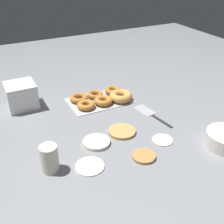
{
  "coord_description": "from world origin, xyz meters",
  "views": [
    {
      "loc": [
        0.47,
        0.91,
        0.68
      ],
      "look_at": [
        -0.03,
        -0.07,
        0.04
      ],
      "focal_mm": 45.0,
      "sensor_mm": 36.0,
      "label": 1
    }
  ],
  "objects_px": {
    "pancake_0": "(122,131)",
    "spatula": "(148,112)",
    "pancake_1": "(162,140)",
    "donut_tray": "(103,98)",
    "pancake_4": "(90,166)",
    "pancake_2": "(144,156)",
    "pancake_3": "(97,142)",
    "container_stack": "(21,96)",
    "paper_cup": "(49,159)"
  },
  "relations": [
    {
      "from": "pancake_0",
      "to": "spatula",
      "type": "bearing_deg",
      "value": -155.0
    },
    {
      "from": "pancake_4",
      "to": "pancake_2",
      "type": "bearing_deg",
      "value": 167.86
    },
    {
      "from": "pancake_1",
      "to": "donut_tray",
      "type": "distance_m",
      "value": 0.43
    },
    {
      "from": "pancake_3",
      "to": "paper_cup",
      "type": "distance_m",
      "value": 0.22
    },
    {
      "from": "pancake_1",
      "to": "pancake_4",
      "type": "bearing_deg",
      "value": 2.32
    },
    {
      "from": "pancake_4",
      "to": "pancake_3",
      "type": "bearing_deg",
      "value": -124.22
    },
    {
      "from": "pancake_3",
      "to": "pancake_2",
      "type": "bearing_deg",
      "value": 127.73
    },
    {
      "from": "pancake_2",
      "to": "container_stack",
      "type": "distance_m",
      "value": 0.69
    },
    {
      "from": "pancake_1",
      "to": "pancake_4",
      "type": "xyz_separation_m",
      "value": [
        0.33,
        0.01,
        -0.0
      ]
    },
    {
      "from": "pancake_1",
      "to": "pancake_2",
      "type": "height_order",
      "value": "pancake_2"
    },
    {
      "from": "pancake_4",
      "to": "spatula",
      "type": "xyz_separation_m",
      "value": [
        -0.4,
        -0.23,
        -0.0
      ]
    },
    {
      "from": "pancake_0",
      "to": "donut_tray",
      "type": "bearing_deg",
      "value": -99.9
    },
    {
      "from": "pancake_1",
      "to": "pancake_0",
      "type": "bearing_deg",
      "value": -45.99
    },
    {
      "from": "donut_tray",
      "to": "container_stack",
      "type": "bearing_deg",
      "value": -18.33
    },
    {
      "from": "pancake_3",
      "to": "paper_cup",
      "type": "xyz_separation_m",
      "value": [
        0.21,
        0.07,
        0.04
      ]
    },
    {
      "from": "pancake_2",
      "to": "pancake_3",
      "type": "distance_m",
      "value": 0.2
    },
    {
      "from": "container_stack",
      "to": "pancake_3",
      "type": "bearing_deg",
      "value": 114.23
    },
    {
      "from": "pancake_1",
      "to": "spatula",
      "type": "xyz_separation_m",
      "value": [
        -0.07,
        -0.21,
        -0.0
      ]
    },
    {
      "from": "pancake_3",
      "to": "spatula",
      "type": "bearing_deg",
      "value": -160.74
    },
    {
      "from": "spatula",
      "to": "pancake_0",
      "type": "bearing_deg",
      "value": 107.33
    },
    {
      "from": "pancake_0",
      "to": "spatula",
      "type": "xyz_separation_m",
      "value": [
        -0.19,
        -0.09,
        -0.0
      ]
    },
    {
      "from": "pancake_2",
      "to": "pancake_4",
      "type": "relative_size",
      "value": 0.84
    },
    {
      "from": "donut_tray",
      "to": "spatula",
      "type": "bearing_deg",
      "value": 124.09
    },
    {
      "from": "pancake_1",
      "to": "paper_cup",
      "type": "height_order",
      "value": "paper_cup"
    },
    {
      "from": "pancake_3",
      "to": "spatula",
      "type": "xyz_separation_m",
      "value": [
        -0.32,
        -0.11,
        -0.0
      ]
    },
    {
      "from": "pancake_2",
      "to": "pancake_3",
      "type": "xyz_separation_m",
      "value": [
        0.12,
        -0.16,
        0.0
      ]
    },
    {
      "from": "donut_tray",
      "to": "pancake_2",
      "type": "bearing_deg",
      "value": 83.16
    },
    {
      "from": "pancake_0",
      "to": "pancake_2",
      "type": "xyz_separation_m",
      "value": [
        0.01,
        0.18,
        -0.0
      ]
    },
    {
      "from": "pancake_1",
      "to": "donut_tray",
      "type": "bearing_deg",
      "value": -80.7
    },
    {
      "from": "container_stack",
      "to": "pancake_0",
      "type": "bearing_deg",
      "value": 127.9
    },
    {
      "from": "pancake_3",
      "to": "pancake_4",
      "type": "distance_m",
      "value": 0.14
    },
    {
      "from": "paper_cup",
      "to": "spatula",
      "type": "bearing_deg",
      "value": -161.06
    },
    {
      "from": "donut_tray",
      "to": "spatula",
      "type": "distance_m",
      "value": 0.25
    },
    {
      "from": "donut_tray",
      "to": "pancake_4",
      "type": "bearing_deg",
      "value": 59.2
    },
    {
      "from": "pancake_0",
      "to": "container_stack",
      "type": "bearing_deg",
      "value": -52.1
    },
    {
      "from": "pancake_0",
      "to": "pancake_2",
      "type": "relative_size",
      "value": 1.31
    },
    {
      "from": "paper_cup",
      "to": "spatula",
      "type": "distance_m",
      "value": 0.56
    },
    {
      "from": "pancake_4",
      "to": "paper_cup",
      "type": "bearing_deg",
      "value": -19.64
    },
    {
      "from": "pancake_2",
      "to": "pancake_4",
      "type": "distance_m",
      "value": 0.21
    },
    {
      "from": "pancake_4",
      "to": "donut_tray",
      "type": "xyz_separation_m",
      "value": [
        -0.26,
        -0.43,
        0.01
      ]
    },
    {
      "from": "pancake_3",
      "to": "container_stack",
      "type": "xyz_separation_m",
      "value": [
        0.2,
        -0.44,
        0.05
      ]
    },
    {
      "from": "container_stack",
      "to": "pancake_1",
      "type": "bearing_deg",
      "value": 129.4
    },
    {
      "from": "pancake_0",
      "to": "donut_tray",
      "type": "xyz_separation_m",
      "value": [
        -0.05,
        -0.3,
        0.01
      ]
    },
    {
      "from": "paper_cup",
      "to": "donut_tray",
      "type": "bearing_deg",
      "value": -135.02
    },
    {
      "from": "pancake_1",
      "to": "pancake_3",
      "type": "height_order",
      "value": "pancake_3"
    },
    {
      "from": "pancake_2",
      "to": "paper_cup",
      "type": "relative_size",
      "value": 0.87
    },
    {
      "from": "pancake_0",
      "to": "paper_cup",
      "type": "relative_size",
      "value": 1.14
    },
    {
      "from": "spatula",
      "to": "pancake_2",
      "type": "bearing_deg",
      "value": 136.27
    },
    {
      "from": "pancake_0",
      "to": "paper_cup",
      "type": "xyz_separation_m",
      "value": [
        0.34,
        0.09,
        0.05
      ]
    },
    {
      "from": "pancake_4",
      "to": "spatula",
      "type": "height_order",
      "value": "pancake_4"
    }
  ]
}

